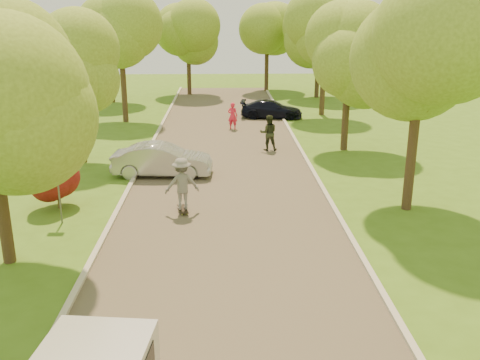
{
  "coord_description": "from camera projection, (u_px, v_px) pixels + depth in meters",
  "views": [
    {
      "loc": [
        -0.12,
        -13.68,
        7.17
      ],
      "look_at": [
        0.5,
        4.71,
        1.3
      ],
      "focal_mm": 40.0,
      "sensor_mm": 36.0,
      "label": 1
    }
  ],
  "objects": [
    {
      "name": "person_striped",
      "position": [
        233.0,
        116.0,
        33.38
      ],
      "size": [
        0.71,
        0.58,
        1.69
      ],
      "primitive_type": "imported",
      "rotation": [
        0.0,
        0.0,
        2.82
      ],
      "color": "#E32242",
      "rests_on": "ground"
    },
    {
      "name": "ground",
      "position": [
        228.0,
        274.0,
        15.21
      ],
      "size": [
        100.0,
        100.0,
        0.0
      ],
      "primitive_type": "plane",
      "color": "#436A19",
      "rests_on": "ground"
    },
    {
      "name": "tree_l_midb",
      "position": [
        79.0,
        68.0,
        25.02
      ],
      "size": [
        4.3,
        4.2,
        6.62
      ],
      "color": "#382619",
      "rests_on": "ground"
    },
    {
      "name": "curb_left",
      "position": [
        130.0,
        185.0,
        22.68
      ],
      "size": [
        0.18,
        60.0,
        0.12
      ],
      "primitive_type": "cube",
      "color": "#B2AD9E",
      "rests_on": "ground"
    },
    {
      "name": "road",
      "position": [
        226.0,
        186.0,
        22.83
      ],
      "size": [
        8.0,
        60.0,
        0.01
      ],
      "primitive_type": "cube",
      "color": "#4C4438",
      "rests_on": "ground"
    },
    {
      "name": "tree_bg_a",
      "position": [
        111.0,
        35.0,
        41.88
      ],
      "size": [
        5.12,
        5.0,
        7.72
      ],
      "color": "#382619",
      "rests_on": "ground"
    },
    {
      "name": "tree_bg_c",
      "position": [
        190.0,
        36.0,
        45.97
      ],
      "size": [
        4.92,
        4.8,
        7.33
      ],
      "color": "#382619",
      "rests_on": "ground"
    },
    {
      "name": "tree_r_mida",
      "position": [
        427.0,
        59.0,
        18.51
      ],
      "size": [
        5.13,
        5.0,
        7.95
      ],
      "color": "#382619",
      "rests_on": "ground"
    },
    {
      "name": "person_olive",
      "position": [
        268.0,
        133.0,
        28.31
      ],
      "size": [
        0.96,
        0.76,
        1.91
      ],
      "primitive_type": "imported",
      "rotation": [
        0.0,
        0.0,
        3.18
      ],
      "color": "#282E1C",
      "rests_on": "ground"
    },
    {
      "name": "tree_r_far",
      "position": [
        329.0,
        30.0,
        36.52
      ],
      "size": [
        5.33,
        5.2,
        8.34
      ],
      "color": "#382619",
      "rests_on": "ground"
    },
    {
      "name": "tree_bg_d",
      "position": [
        270.0,
        32.0,
        48.01
      ],
      "size": [
        5.12,
        5.0,
        7.72
      ],
      "color": "#382619",
      "rests_on": "ground"
    },
    {
      "name": "longboard",
      "position": [
        183.0,
        209.0,
        19.84
      ],
      "size": [
        0.5,
        1.04,
        0.12
      ],
      "rotation": [
        0.0,
        0.0,
        3.37
      ],
      "color": "black",
      "rests_on": "ground"
    },
    {
      "name": "dark_sedan",
      "position": [
        271.0,
        109.0,
        36.97
      ],
      "size": [
        4.43,
        2.26,
        1.23
      ],
      "primitive_type": "imported",
      "rotation": [
        0.0,
        0.0,
        1.44
      ],
      "color": "black",
      "rests_on": "ground"
    },
    {
      "name": "tree_r_midb",
      "position": [
        353.0,
        57.0,
        27.27
      ],
      "size": [
        4.51,
        4.4,
        7.01
      ],
      "color": "#382619",
      "rests_on": "ground"
    },
    {
      "name": "silver_sedan",
      "position": [
        162.0,
        160.0,
        24.0
      ],
      "size": [
        4.52,
        1.79,
        1.46
      ],
      "primitive_type": "imported",
      "rotation": [
        0.0,
        0.0,
        1.52
      ],
      "color": "#A3A3A7",
      "rests_on": "ground"
    },
    {
      "name": "tree_bg_b",
      "position": [
        322.0,
        31.0,
        44.26
      ],
      "size": [
        5.12,
        5.0,
        7.95
      ],
      "color": "#382619",
      "rests_on": "ground"
    },
    {
      "name": "red_shrub",
      "position": [
        57.0,
        181.0,
        19.91
      ],
      "size": [
        1.7,
        1.7,
        1.95
      ],
      "color": "#382619",
      "rests_on": "ground"
    },
    {
      "name": "curb_right",
      "position": [
        320.0,
        183.0,
        22.94
      ],
      "size": [
        0.18,
        60.0,
        0.12
      ],
      "primitive_type": "cube",
      "color": "#B2AD9E",
      "rests_on": "ground"
    },
    {
      "name": "street_sign",
      "position": [
        58.0,
        181.0,
        18.36
      ],
      "size": [
        0.55,
        0.06,
        2.17
      ],
      "color": "#59595E",
      "rests_on": "ground"
    },
    {
      "name": "tree_l_far",
      "position": [
        124.0,
        38.0,
        34.29
      ],
      "size": [
        4.92,
        4.8,
        7.79
      ],
      "color": "#382619",
      "rests_on": "ground"
    },
    {
      "name": "skateboarder",
      "position": [
        182.0,
        184.0,
        19.53
      ],
      "size": [
        1.39,
        0.99,
        1.95
      ],
      "primitive_type": "imported",
      "rotation": [
        0.0,
        0.0,
        3.37
      ],
      "color": "slate",
      "rests_on": "longboard"
    }
  ]
}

